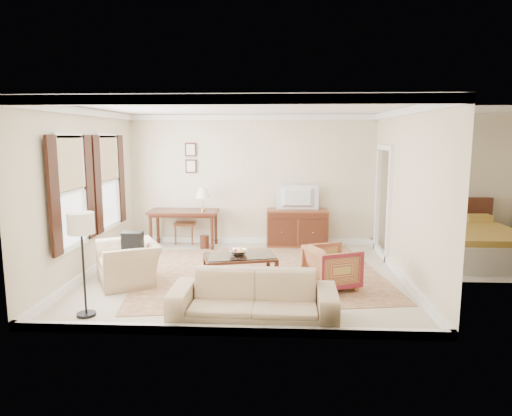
# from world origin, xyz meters

# --- Properties ---
(room_shell) EXTENTS (5.51, 5.01, 2.91)m
(room_shell) POSITION_xyz_m (0.00, 0.00, 2.47)
(room_shell) COLOR beige
(room_shell) RESTS_ON ground
(annex_bedroom) EXTENTS (3.00, 2.70, 2.90)m
(annex_bedroom) POSITION_xyz_m (4.49, 1.15, 0.34)
(annex_bedroom) COLOR beige
(annex_bedroom) RESTS_ON ground
(window_front) EXTENTS (0.12, 1.56, 1.80)m
(window_front) POSITION_xyz_m (-2.70, -0.70, 1.55)
(window_front) COLOR #CCB284
(window_front) RESTS_ON room_shell
(window_rear) EXTENTS (0.12, 1.56, 1.80)m
(window_rear) POSITION_xyz_m (-2.70, 0.90, 1.55)
(window_rear) COLOR #CCB284
(window_rear) RESTS_ON room_shell
(doorway) EXTENTS (0.10, 1.12, 2.25)m
(doorway) POSITION_xyz_m (2.71, 1.50, 1.08)
(doorway) COLOR white
(doorway) RESTS_ON room_shell
(rug) EXTENTS (4.73, 4.22, 0.01)m
(rug) POSITION_xyz_m (0.25, 0.12, 0.01)
(rug) COLOR brown
(rug) RESTS_ON room_shell
(writing_desk) EXTENTS (1.49, 0.74, 0.81)m
(writing_desk) POSITION_xyz_m (-1.48, 2.03, 0.70)
(writing_desk) COLOR #3F1D12
(writing_desk) RESTS_ON room_shell
(desk_chair) EXTENTS (0.51, 0.51, 1.05)m
(desk_chair) POSITION_xyz_m (-1.52, 2.38, 0.53)
(desk_chair) COLOR brown
(desk_chair) RESTS_ON room_shell
(desk_lamp) EXTENTS (0.32, 0.32, 0.50)m
(desk_lamp) POSITION_xyz_m (-1.05, 2.03, 1.06)
(desk_lamp) COLOR silver
(desk_lamp) RESTS_ON writing_desk
(framed_prints) EXTENTS (0.25, 0.04, 0.68)m
(framed_prints) POSITION_xyz_m (-1.38, 2.47, 1.94)
(framed_prints) COLOR #3F1D12
(framed_prints) RESTS_ON room_shell
(sideboard) EXTENTS (1.33, 0.51, 0.82)m
(sideboard) POSITION_xyz_m (1.01, 2.21, 0.41)
(sideboard) COLOR brown
(sideboard) RESTS_ON room_shell
(tv) EXTENTS (0.88, 0.51, 0.12)m
(tv) POSITION_xyz_m (1.01, 2.19, 1.26)
(tv) COLOR black
(tv) RESTS_ON sideboard
(coffee_table) EXTENTS (1.28, 0.93, 0.49)m
(coffee_table) POSITION_xyz_m (-0.03, -0.48, 0.38)
(coffee_table) COLOR #3F1D12
(coffee_table) RESTS_ON room_shell
(fruit_bowl) EXTENTS (0.42, 0.42, 0.10)m
(fruit_bowl) POSITION_xyz_m (-0.06, -0.43, 0.54)
(fruit_bowl) COLOR silver
(fruit_bowl) RESTS_ON coffee_table
(book_a) EXTENTS (0.26, 0.17, 0.38)m
(book_a) POSITION_xyz_m (-0.20, -0.49, 0.19)
(book_a) COLOR brown
(book_a) RESTS_ON coffee_table
(book_b) EXTENTS (0.27, 0.13, 0.38)m
(book_b) POSITION_xyz_m (0.14, -0.51, 0.19)
(book_b) COLOR brown
(book_b) RESTS_ON coffee_table
(striped_armchair) EXTENTS (0.92, 0.94, 0.76)m
(striped_armchair) POSITION_xyz_m (1.47, -0.62, 0.38)
(striped_armchair) COLOR maroon
(striped_armchair) RESTS_ON room_shell
(club_armchair) EXTENTS (1.10, 1.25, 0.92)m
(club_armchair) POSITION_xyz_m (-1.87, -0.53, 0.46)
(club_armchair) COLOR tan
(club_armchair) RESTS_ON room_shell
(backpack) EXTENTS (0.37, 0.39, 0.40)m
(backpack) POSITION_xyz_m (-1.79, -0.53, 0.71)
(backpack) COLOR black
(backpack) RESTS_ON club_armchair
(sofa) EXTENTS (2.20, 0.69, 0.85)m
(sofa) POSITION_xyz_m (0.29, -2.00, 0.43)
(sofa) COLOR tan
(sofa) RESTS_ON room_shell
(floor_lamp) EXTENTS (0.35, 0.35, 1.42)m
(floor_lamp) POSITION_xyz_m (-2.00, -1.95, 1.18)
(floor_lamp) COLOR black
(floor_lamp) RESTS_ON room_shell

